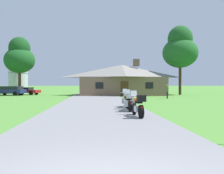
{
  "coord_description": "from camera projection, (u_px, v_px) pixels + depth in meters",
  "views": [
    {
      "loc": [
        -0.13,
        -4.03,
        1.7
      ],
      "look_at": [
        1.09,
        14.06,
        1.5
      ],
      "focal_mm": 41.12,
      "sensor_mm": 36.0,
      "label": 1
    }
  ],
  "objects": [
    {
      "name": "motorcycle_white_farthest_in_row",
      "position": [
        126.0,
        100.0,
        18.04
      ],
      "size": [
        0.72,
        2.08,
        1.3
      ],
      "rotation": [
        0.0,
        0.0,
        -0.01
      ],
      "color": "black",
      "rests_on": "asphalt_driveway"
    },
    {
      "name": "ground_plane",
      "position": [
        96.0,
        102.0,
        24.0
      ],
      "size": [
        500.0,
        500.0,
        0.0
      ],
      "primitive_type": "plane",
      "color": "#4C8433"
    },
    {
      "name": "tree_right_of_lodge",
      "position": [
        180.0,
        49.0,
        41.11
      ],
      "size": [
        5.63,
        5.63,
        11.09
      ],
      "color": "#422D19",
      "rests_on": "ground"
    },
    {
      "name": "parked_red_sedan_far_left",
      "position": [
        26.0,
        91.0,
        41.09
      ],
      "size": [
        4.55,
        2.97,
        1.2
      ],
      "rotation": [
        0.0,
        0.0,
        1.28
      ],
      "color": "maroon",
      "rests_on": "ground"
    },
    {
      "name": "metal_silo_distant",
      "position": [
        18.0,
        71.0,
        47.15
      ],
      "size": [
        3.52,
        3.52,
        8.38
      ],
      "color": "#B2B7BC",
      "rests_on": "ground"
    },
    {
      "name": "asphalt_driveway",
      "position": [
        96.0,
        104.0,
        22.01
      ],
      "size": [
        6.4,
        80.0,
        0.06
      ],
      "primitive_type": "cube",
      "color": "slate",
      "rests_on": "ground"
    },
    {
      "name": "tree_left_far",
      "position": [
        20.0,
        57.0,
        39.17
      ],
      "size": [
        4.6,
        4.6,
        8.92
      ],
      "color": "#422D19",
      "rests_on": "ground"
    },
    {
      "name": "motorcycle_red_second_in_row",
      "position": [
        129.0,
        102.0,
        15.69
      ],
      "size": [
        0.74,
        2.08,
        1.3
      ],
      "rotation": [
        0.0,
        0.0,
        -0.03
      ],
      "color": "black",
      "rests_on": "asphalt_driveway"
    },
    {
      "name": "bystander_olive_shirt_near_lodge",
      "position": [
        167.0,
        91.0,
        30.16
      ],
      "size": [
        0.3,
        0.54,
        1.69
      ],
      "rotation": [
        0.0,
        0.0,
        1.33
      ],
      "color": "black",
      "rests_on": "ground"
    },
    {
      "name": "motorcycle_orange_nearest_to_camera",
      "position": [
        138.0,
        106.0,
        12.89
      ],
      "size": [
        0.66,
        2.08,
        1.3
      ],
      "rotation": [
        0.0,
        0.0,
        0.08
      ],
      "color": "black",
      "rests_on": "asphalt_driveway"
    },
    {
      "name": "parked_navy_suv_far_left",
      "position": [
        10.0,
        90.0,
        38.83
      ],
      "size": [
        4.92,
        2.95,
        1.4
      ],
      "rotation": [
        0.0,
        0.0,
        1.31
      ],
      "color": "navy",
      "rests_on": "ground"
    },
    {
      "name": "stone_lodge",
      "position": [
        122.0,
        80.0,
        39.93
      ],
      "size": [
        13.43,
        7.97,
        5.62
      ],
      "color": "brown",
      "rests_on": "ground"
    }
  ]
}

